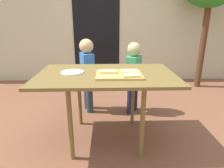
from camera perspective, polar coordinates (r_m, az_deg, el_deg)
ground_plane at (r=2.19m, az=-1.60°, el=-15.48°), size 16.00×16.00×0.00m
house_wall_back at (r=4.08m, az=-1.95°, el=21.31°), size 8.00×0.20×2.87m
house_door at (r=3.98m, az=-4.57°, el=15.10°), size 0.90×0.02×2.00m
dining_table at (r=1.91m, az=-1.77°, el=1.29°), size 1.32×0.84×0.72m
cutting_board at (r=1.81m, az=1.96°, el=2.73°), size 0.42×0.32×0.02m
pizza_slice_far_right at (r=1.87m, az=5.02°, el=3.80°), size 0.16×0.12×0.02m
pizza_slice_near_right at (r=1.74m, az=5.48°, el=2.63°), size 0.18×0.14×0.02m
pizza_slice_far_left at (r=1.86m, az=-0.95°, el=3.74°), size 0.17×0.13×0.02m
plate_white_left at (r=1.95m, az=-11.58°, el=3.43°), size 0.22×0.22×0.01m
child_left at (r=2.62m, az=-7.28°, el=4.03°), size 0.21×0.27×0.99m
child_right at (r=2.58m, az=6.20°, el=3.07°), size 0.24×0.28×0.95m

